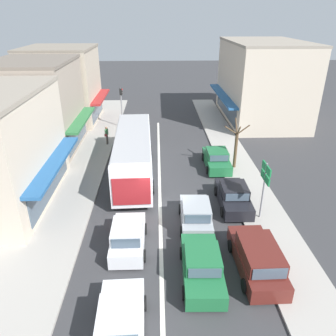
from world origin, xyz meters
TOP-DOWN VIEW (x-y plane):
  - ground_plane at (0.00, 0.00)m, footprint 140.00×140.00m
  - lane_centre_line at (0.00, 4.00)m, footprint 0.20×28.00m
  - sidewalk_left at (-6.80, 6.00)m, footprint 5.20×44.00m
  - kerb_right at (6.20, 6.00)m, footprint 2.80×44.00m
  - shopfront_mid_block at (-10.18, 10.59)m, footprint 7.20×8.20m
  - shopfront_far_end at (-10.18, 19.01)m, footprint 7.95×7.89m
  - building_right_far at (11.48, 19.26)m, footprint 8.61×12.84m
  - city_bus at (-1.87, 5.23)m, footprint 3.03×10.94m
  - sedan_queue_far_back at (1.83, -5.54)m, footprint 1.99×4.25m
  - hatchback_adjacent_lane_lead at (-1.67, -3.33)m, footprint 1.83×3.71m
  - hatchback_adjacent_lane_trail at (2.00, -1.45)m, footprint 1.91×3.75m
  - sedan_behind_bus_mid at (-1.56, -8.56)m, footprint 1.99×4.25m
  - parked_wagon_kerb_front at (4.45, -5.18)m, footprint 2.00×4.53m
  - parked_sedan_kerb_second at (4.59, 0.62)m, footprint 1.95×4.22m
  - parked_sedan_kerb_third at (4.51, 6.35)m, footprint 1.90×4.20m
  - traffic_light_downstreet at (-3.74, 16.26)m, footprint 0.33×0.24m
  - directional_road_sign at (5.87, -0.92)m, footprint 0.10×1.40m
  - street_tree_right at (5.86, 6.05)m, footprint 1.89×1.70m
  - pedestrian_with_handbag_near at (-4.71, 11.34)m, footprint 0.30×0.66m

SIDE VIEW (x-z plane):
  - ground_plane at x=0.00m, z-range 0.00..0.00m
  - lane_centre_line at x=0.00m, z-range 0.00..0.01m
  - kerb_right at x=6.20m, z-range 0.00..0.12m
  - sidewalk_left at x=-6.80m, z-range 0.00..0.14m
  - sedan_queue_far_back at x=1.83m, z-range -0.07..1.40m
  - sedan_behind_bus_mid at x=-1.56m, z-range -0.07..1.40m
  - parked_sedan_kerb_second at x=4.59m, z-range -0.07..1.40m
  - parked_sedan_kerb_third at x=4.51m, z-range -0.07..1.40m
  - hatchback_adjacent_lane_lead at x=-1.67m, z-range -0.06..1.48m
  - hatchback_adjacent_lane_trail at x=2.00m, z-range -0.06..1.48m
  - parked_wagon_kerb_front at x=4.45m, z-range -0.04..1.53m
  - pedestrian_with_handbag_near at x=-4.71m, z-range 0.25..1.88m
  - street_tree_right at x=5.86m, z-range -0.10..3.73m
  - city_bus at x=-1.87m, z-range 0.27..3.49m
  - directional_road_sign at x=5.87m, z-range 0.90..4.50m
  - traffic_light_downstreet at x=-3.74m, z-range 0.75..4.95m
  - shopfront_mid_block at x=-10.18m, z-range -0.01..7.66m
  - shopfront_far_end at x=-10.18m, z-range -0.01..7.90m
  - building_right_far at x=11.48m, z-range -0.01..8.41m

